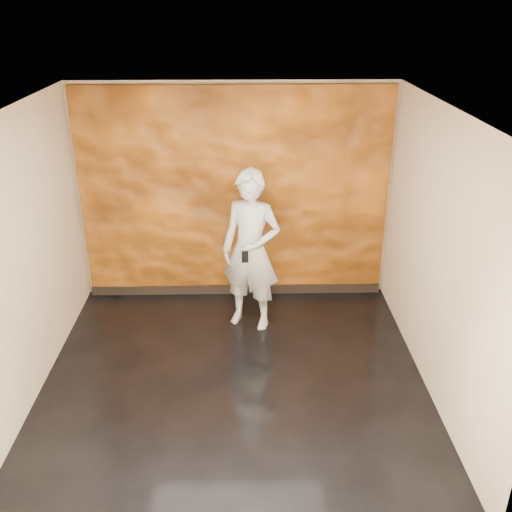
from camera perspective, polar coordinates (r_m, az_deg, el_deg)
name	(u,v)px	position (r m, az deg, el deg)	size (l,w,h in m)	color
room	(232,260)	(5.46, -2.40, -0.37)	(4.02, 4.02, 2.81)	black
feature_wall	(235,196)	(7.29, -2.15, 6.01)	(3.90, 0.06, 2.75)	orange
baseboard	(236,289)	(7.78, -2.00, -3.35)	(3.90, 0.04, 0.12)	black
man	(251,251)	(6.68, -0.51, 0.52)	(0.71, 0.47, 1.95)	#99A0A9
phone	(245,257)	(6.42, -1.11, -0.09)	(0.08, 0.02, 0.14)	black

